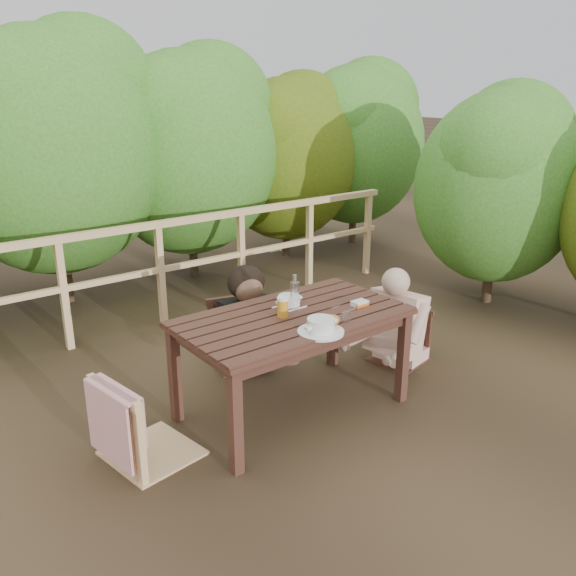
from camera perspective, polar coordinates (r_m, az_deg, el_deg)
ground at (r=4.37m, az=0.41°, el=-11.41°), size 60.00×60.00×0.00m
table at (r=4.20m, az=0.42°, el=-7.22°), size 1.54×0.87×0.71m
chair_left at (r=3.74m, az=-13.27°, el=-8.43°), size 0.59×0.59×1.04m
chair_far at (r=4.87m, az=-4.43°, el=-1.83°), size 0.59×0.59×0.97m
chair_right at (r=5.00m, az=10.63°, el=-2.45°), size 0.48×0.48×0.82m
woman at (r=4.83m, az=-4.62°, el=0.27°), size 0.69×0.78×1.33m
diner_right at (r=4.93m, az=11.05°, el=0.58°), size 0.77×0.67×1.37m
railing at (r=5.74m, az=-11.96°, el=1.28°), size 5.60×0.10×1.01m
hedge_row at (r=6.75m, az=-14.31°, el=15.78°), size 6.60×1.60×3.80m
shrub_side at (r=6.25m, az=25.61°, el=10.17°), size 1.40×2.20×2.90m
soup_near at (r=3.78m, az=3.13°, el=-3.60°), size 0.30×0.30×0.10m
soup_far at (r=4.21m, az=0.10°, el=-1.27°), size 0.26×0.26×0.09m
bread_roll at (r=3.89m, az=4.09°, el=-3.10°), size 0.13×0.10×0.08m
beer_glass at (r=3.99m, az=-0.49°, el=-1.90°), size 0.08×0.08×0.15m
bottle at (r=4.11m, az=0.63°, el=-0.48°), size 0.06×0.06×0.26m
tumbler at (r=3.93m, az=5.46°, el=-2.89°), size 0.07×0.07×0.08m
butter_tub at (r=4.23m, az=6.80°, el=-1.53°), size 0.11×0.08×0.05m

